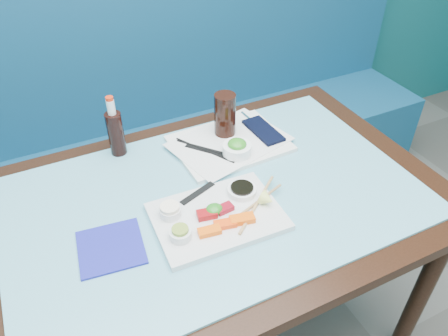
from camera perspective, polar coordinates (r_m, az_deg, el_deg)
name	(u,v)px	position (r m, az deg, el deg)	size (l,w,h in m)	color
booth_bench	(143,150)	(2.18, -10.54, 2.33)	(3.00, 0.56, 1.17)	navy
dining_table	(215,217)	(1.38, -1.17, -6.46)	(1.40, 0.90, 0.75)	black
glass_top	(215,197)	(1.32, -1.22, -3.80)	(1.22, 0.76, 0.01)	#5CA5B9
sashimi_plate	(217,217)	(1.24, -0.87, -6.37)	(0.36, 0.26, 0.02)	silver
salmon_left	(209,231)	(1.18, -1.92, -8.25)	(0.06, 0.03, 0.02)	#FF5B0A
salmon_mid	(225,224)	(1.20, 0.16, -7.32)	(0.06, 0.03, 0.01)	#FF440A
salmon_right	(242,219)	(1.21, 2.40, -6.69)	(0.07, 0.03, 0.02)	#FF5A0A
tuna_left	(207,214)	(1.23, -2.25, -6.06)	(0.06, 0.03, 0.02)	maroon
tuna_right	(225,208)	(1.24, 0.07, -5.30)	(0.05, 0.03, 0.02)	maroon
seaweed_garnish	(214,209)	(1.23, -1.29, -5.40)	(0.05, 0.04, 0.03)	#22771B
ramekin_wasabi	(180,234)	(1.17, -5.71, -8.59)	(0.06, 0.06, 0.03)	white
wasabi_fill	(180,230)	(1.16, -5.76, -8.01)	(0.04, 0.04, 0.01)	olive
ramekin_ginger	(170,212)	(1.23, -7.05, -5.73)	(0.06, 0.06, 0.02)	white
ginger_fill	(170,207)	(1.22, -7.11, -5.12)	(0.05, 0.05, 0.01)	white
soy_dish	(242,190)	(1.30, 2.36, -2.95)	(0.09, 0.09, 0.02)	white
soy_fill	(242,187)	(1.29, 2.37, -2.56)	(0.07, 0.07, 0.01)	black
lemon_wedge	(268,200)	(1.25, 5.71, -4.13)	(0.04, 0.04, 0.03)	#F0F976
chopstick_sleeve	(198,193)	(1.30, -3.47, -3.28)	(0.13, 0.02, 0.00)	black
wooden_chopstick_a	(254,205)	(1.26, 3.95, -4.79)	(0.01, 0.01, 0.24)	#9A7348
wooden_chopstick_b	(257,203)	(1.27, 4.34, -4.64)	(0.01, 0.01, 0.26)	tan
serving_tray	(229,144)	(1.52, 0.71, 3.21)	(0.38, 0.28, 0.01)	white
paper_placemat	(229,142)	(1.51, 0.71, 3.46)	(0.38, 0.27, 0.00)	silver
seaweed_bowl	(237,150)	(1.45, 1.70, 2.41)	(0.10, 0.10, 0.04)	white
seaweed_salad	(237,144)	(1.43, 1.72, 3.14)	(0.06, 0.06, 0.03)	#2B831E
cola_glass	(225,115)	(1.52, 0.13, 6.98)	(0.07, 0.07, 0.15)	black
navy_pouch	(263,131)	(1.57, 5.14, 4.88)	(0.08, 0.17, 0.01)	black
fork	(248,117)	(1.64, 3.10, 6.63)	(0.01, 0.01, 0.08)	silver
black_chopstick_a	(205,150)	(1.47, -2.56, 2.34)	(0.01, 0.01, 0.24)	black
black_chopstick_b	(207,150)	(1.47, -2.27, 2.42)	(0.01, 0.01, 0.23)	black
tray_sleeve	(206,150)	(1.47, -2.41, 2.34)	(0.02, 0.15, 0.00)	black
cola_bottle_body	(116,134)	(1.49, -13.93, 4.37)	(0.05, 0.05, 0.15)	black
cola_bottle_neck	(111,107)	(1.44, -14.55, 7.72)	(0.03, 0.03, 0.05)	white
cola_bottle_cap	(109,98)	(1.42, -14.75, 8.77)	(0.02, 0.02, 0.01)	red
blue_napkin	(111,247)	(1.21, -14.57, -10.01)	(0.17, 0.17, 0.01)	navy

